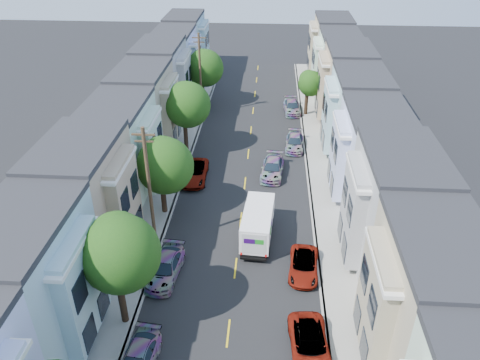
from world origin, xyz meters
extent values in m
plane|color=black|center=(0.00, 0.00, 0.00)|extent=(160.00, 160.00, 0.00)
cube|color=black|center=(0.00, 15.00, 0.01)|extent=(12.00, 70.00, 0.02)
cube|color=gray|center=(-6.05, 15.00, 0.07)|extent=(0.30, 70.00, 0.15)
cube|color=gray|center=(6.05, 15.00, 0.07)|extent=(0.30, 70.00, 0.15)
cube|color=gray|center=(-7.35, 15.00, 0.07)|extent=(2.60, 70.00, 0.15)
cube|color=gray|center=(7.35, 15.00, 0.07)|extent=(2.60, 70.00, 0.15)
cube|color=gold|center=(0.00, 15.00, 0.00)|extent=(0.12, 70.00, 0.01)
cube|color=silver|center=(-11.15, 15.00, 0.00)|extent=(5.00, 70.00, 8.50)
cube|color=silver|center=(11.15, 15.00, 0.00)|extent=(5.00, 70.00, 8.50)
cylinder|color=black|center=(-6.60, -5.48, 1.96)|extent=(0.44, 0.44, 3.92)
sphere|color=#2F6014|center=(-6.30, -5.48, 5.57)|extent=(4.70, 4.70, 4.70)
cylinder|color=black|center=(-6.60, 6.72, 1.47)|extent=(0.44, 0.44, 2.95)
sphere|color=#2F6014|center=(-6.30, 6.72, 4.59)|extent=(4.70, 4.70, 4.70)
cylinder|color=black|center=(-6.60, 18.13, 1.85)|extent=(0.44, 0.44, 3.69)
sphere|color=#2F6014|center=(-6.30, 18.13, 5.34)|extent=(4.70, 4.70, 4.70)
cylinder|color=black|center=(-6.60, 31.38, 1.68)|extent=(0.44, 0.44, 3.36)
sphere|color=#2F6014|center=(-6.30, 31.38, 5.00)|extent=(4.70, 4.70, 4.70)
cylinder|color=black|center=(6.60, 29.09, 1.50)|extent=(0.44, 0.44, 3.00)
sphere|color=#2F6014|center=(6.90, 29.09, 4.08)|extent=(3.10, 3.10, 3.10)
cylinder|color=#42301E|center=(-6.30, 2.00, 5.00)|extent=(0.26, 0.26, 10.00)
cube|color=#42301E|center=(-6.30, 2.00, 9.60)|extent=(1.60, 0.12, 0.12)
cylinder|color=#42301E|center=(-6.30, 28.00, 5.00)|extent=(0.26, 0.26, 10.00)
cube|color=#42301E|center=(-6.30, 28.00, 9.60)|extent=(1.60, 0.12, 0.12)
cube|color=white|center=(1.47, 2.70, 1.69)|extent=(2.17, 3.89, 2.12)
cube|color=white|center=(1.47, 5.55, 1.60)|extent=(2.17, 1.81, 1.95)
cube|color=black|center=(1.47, 3.51, 0.52)|extent=(2.00, 5.58, 0.22)
cube|color=#2D0A51|center=(1.15, 0.76, 1.94)|extent=(0.81, 0.04, 0.40)
cube|color=#198C1E|center=(1.88, 0.76, 1.94)|extent=(0.63, 0.04, 0.40)
cylinder|color=black|center=(0.49, 1.63, 0.41)|extent=(0.25, 0.81, 0.81)
cylinder|color=black|center=(2.44, 1.63, 0.41)|extent=(0.25, 0.81, 0.81)
cylinder|color=black|center=(0.49, 5.28, 0.41)|extent=(0.25, 0.81, 0.81)
cylinder|color=black|center=(2.44, 5.28, 0.41)|extent=(0.25, 0.81, 0.81)
imported|color=black|center=(2.56, 13.81, 0.73)|extent=(2.48, 5.01, 1.45)
imported|color=#AAAEC5|center=(-4.90, -1.11, 0.71)|extent=(2.43, 4.89, 1.42)
imported|color=#591F12|center=(-4.90, 12.44, 0.72)|extent=(2.54, 5.27, 1.45)
imported|color=#3C3E46|center=(4.90, -7.15, 0.68)|extent=(2.60, 5.03, 1.36)
imported|color=white|center=(4.90, -0.10, 0.61)|extent=(2.39, 4.55, 1.22)
imported|color=black|center=(4.90, 19.75, 0.67)|extent=(2.17, 4.59, 1.34)
imported|color=black|center=(4.90, 29.84, 0.70)|extent=(2.29, 4.77, 1.39)
camera|label=1|loc=(2.07, -25.91, 22.99)|focal=35.00mm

